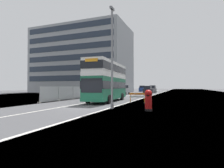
# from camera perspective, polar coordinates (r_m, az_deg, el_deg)

# --- Properties ---
(ground) EXTENTS (140.00, 280.00, 0.10)m
(ground) POSITION_cam_1_polar(r_m,az_deg,el_deg) (16.59, -7.85, -7.58)
(ground) COLOR #424244
(double_decker_bus) EXTENTS (3.31, 10.38, 4.96)m
(double_decker_bus) POSITION_cam_1_polar(r_m,az_deg,el_deg) (23.12, -1.51, 0.99)
(double_decker_bus) COLOR #196042
(double_decker_bus) RESTS_ON ground
(lamppost_foreground) EXTENTS (0.29, 0.70, 8.75)m
(lamppost_foreground) POSITION_cam_1_polar(r_m,az_deg,el_deg) (15.61, 0.01, 7.41)
(lamppost_foreground) COLOR gray
(lamppost_foreground) RESTS_ON ground
(red_pillar_postbox) EXTENTS (0.59, 0.59, 1.66)m
(red_pillar_postbox) POSITION_cam_1_polar(r_m,az_deg,el_deg) (14.42, 11.45, -4.77)
(red_pillar_postbox) COLOR black
(red_pillar_postbox) RESTS_ON ground
(roadworks_barrier) EXTENTS (1.81, 0.64, 1.17)m
(roadworks_barrier) POSITION_cam_1_polar(r_m,az_deg,el_deg) (21.01, 8.02, -3.97)
(roadworks_barrier) COLOR orange
(roadworks_barrier) RESTS_ON ground
(construction_site_fence) EXTENTS (0.44, 24.00, 1.97)m
(construction_site_fence) POSITION_cam_1_polar(r_m,az_deg,el_deg) (32.12, -7.23, -2.53)
(construction_site_fence) COLOR #A8AAAD
(construction_site_fence) RESTS_ON ground
(car_oncoming_near) EXTENTS (2.02, 4.20, 2.24)m
(car_oncoming_near) POSITION_cam_1_polar(r_m,az_deg,el_deg) (43.01, 3.68, -1.94)
(car_oncoming_near) COLOR gray
(car_oncoming_near) RESTS_ON ground
(car_receding_mid) EXTENTS (2.09, 3.86, 2.09)m
(car_receding_mid) POSITION_cam_1_polar(r_m,az_deg,el_deg) (49.21, 11.24, -1.88)
(car_receding_mid) COLOR black
(car_receding_mid) RESTS_ON ground
(car_receding_far) EXTENTS (1.95, 4.31, 2.26)m
(car_receding_far) POSITION_cam_1_polar(r_m,az_deg,el_deg) (57.08, 12.77, -1.65)
(car_receding_far) COLOR slate
(car_receding_far) RESTS_ON ground
(car_far_side) EXTENTS (2.01, 4.09, 2.25)m
(car_far_side) POSITION_cam_1_polar(r_m,az_deg,el_deg) (66.22, 9.58, -1.53)
(car_far_side) COLOR navy
(car_far_side) RESTS_ON ground
(bare_tree_far_verge_near) EXTENTS (2.01, 2.09, 4.74)m
(bare_tree_far_verge_near) POSITION_cam_1_polar(r_m,az_deg,el_deg) (57.85, -2.68, -0.58)
(bare_tree_far_verge_near) COLOR #4C3D2D
(bare_tree_far_verge_near) RESTS_ON ground
(bare_tree_far_verge_mid) EXTENTS (2.92, 2.55, 5.63)m
(bare_tree_far_verge_mid) POSITION_cam_1_polar(r_m,az_deg,el_deg) (58.97, -2.53, -0.31)
(bare_tree_far_verge_mid) COLOR #4C3D2D
(bare_tree_far_verge_mid) RESTS_ON ground
(backdrop_office_block) EXTENTS (31.27, 17.86, 21.31)m
(backdrop_office_block) POSITION_cam_1_polar(r_m,az_deg,el_deg) (63.11, -9.23, 7.17)
(backdrop_office_block) COLOR gray
(backdrop_office_block) RESTS_ON ground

